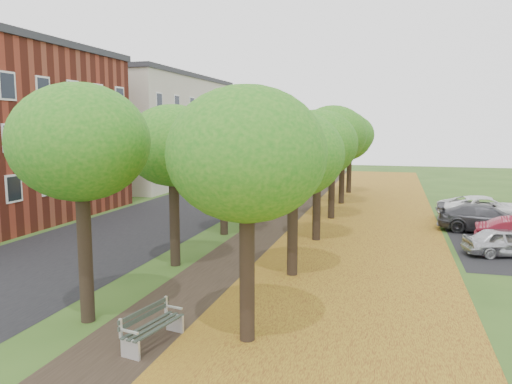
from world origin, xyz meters
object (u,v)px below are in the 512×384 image
Objects in this scene: car_silver at (507,242)px; car_grey at (487,219)px; bench at (152,326)px; car_white at (487,209)px.

car_grey reaches higher than car_silver.
car_white is (11.19, 20.17, 0.26)m from bench.
bench is 20.15m from car_grey.
bench is at bearing 124.92° from car_silver.
car_silver is 0.73× the size of car_grey.
car_white reaches higher than car_grey.
bench is 0.38× the size of car_white.
bench is at bearing 147.19° from car_white.
car_white is (0.49, 3.10, 0.03)m from car_grey.
bench is 16.12m from car_silver.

